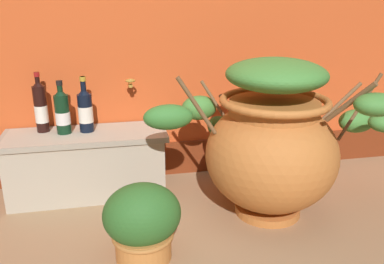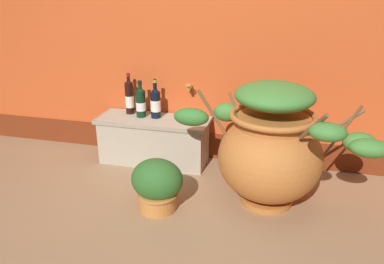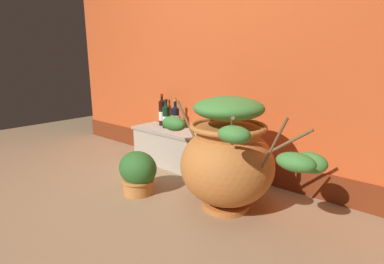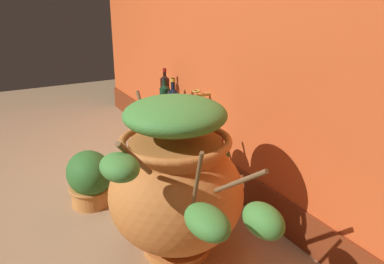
{
  "view_description": "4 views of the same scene",
  "coord_description": "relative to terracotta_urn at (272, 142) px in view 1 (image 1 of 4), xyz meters",
  "views": [
    {
      "loc": [
        -0.3,
        -1.19,
        1.06
      ],
      "look_at": [
        0.1,
        0.76,
        0.39
      ],
      "focal_mm": 36.92,
      "sensor_mm": 36.0,
      "label": 1
    },
    {
      "loc": [
        0.49,
        -1.66,
        1.33
      ],
      "look_at": [
        -0.11,
        0.74,
        0.36
      ],
      "focal_mm": 34.87,
      "sensor_mm": 36.0,
      "label": 2
    },
    {
      "loc": [
        1.55,
        -1.14,
        1.04
      ],
      "look_at": [
        -0.11,
        0.81,
        0.42
      ],
      "focal_mm": 27.92,
      "sensor_mm": 36.0,
      "label": 3
    },
    {
      "loc": [
        2.03,
        -0.25,
        1.28
      ],
      "look_at": [
        0.07,
        0.82,
        0.46
      ],
      "focal_mm": 38.14,
      "sensor_mm": 36.0,
      "label": 4
    }
  ],
  "objects": [
    {
      "name": "potted_shrub",
      "position": [
        -0.67,
        -0.26,
        -0.22
      ],
      "size": [
        0.33,
        0.27,
        0.34
      ],
      "color": "#CC7F3D",
      "rests_on": "ground_plane"
    },
    {
      "name": "terracotta_urn",
      "position": [
        0.0,
        0.0,
        0.0
      ],
      "size": [
        1.27,
        0.85,
        0.8
      ],
      "color": "#C17033",
      "rests_on": "ground_plane"
    },
    {
      "name": "stone_ledge",
      "position": [
        -0.92,
        0.4,
        -0.19
      ],
      "size": [
        0.88,
        0.33,
        0.36
      ],
      "color": "#B2A893",
      "rests_on": "ground_plane"
    },
    {
      "name": "wine_bottle_right",
      "position": [
        -1.14,
        0.47,
        0.11
      ],
      "size": [
        0.07,
        0.07,
        0.33
      ],
      "color": "black",
      "rests_on": "stone_ledge"
    },
    {
      "name": "wine_bottle_middle",
      "position": [
        -1.03,
        0.42,
        0.1
      ],
      "size": [
        0.08,
        0.08,
        0.29
      ],
      "color": "black",
      "rests_on": "stone_ledge"
    },
    {
      "name": "wine_bottle_left",
      "position": [
        -0.91,
        0.43,
        0.1
      ],
      "size": [
        0.08,
        0.08,
        0.3
      ],
      "color": "black",
      "rests_on": "stone_ledge"
    }
  ]
}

